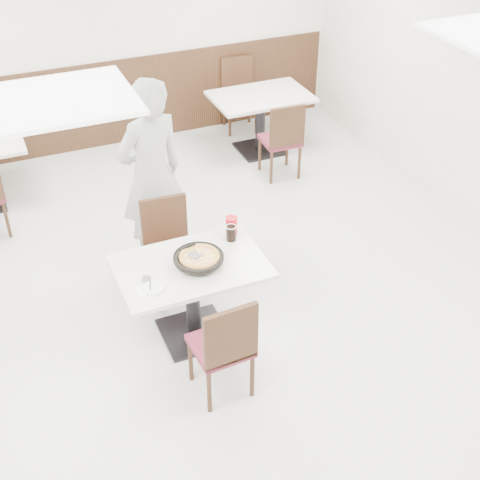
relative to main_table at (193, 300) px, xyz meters
name	(u,v)px	position (x,y,z in m)	size (l,w,h in m)	color
floor	(211,301)	(0.29, 0.35, -0.38)	(7.00, 7.00, 0.00)	#AEAEA9
wall_back	(103,37)	(0.29, 3.85, 1.02)	(6.00, 0.04, 2.80)	beige
wainscot_back	(111,104)	(0.29, 3.83, 0.18)	(5.90, 0.03, 1.10)	black
fluo_panel_a	(0,109)	(-1.21, -1.15, 2.40)	(1.20, 0.60, 0.02)	white
main_table	(193,300)	(0.00, 0.00, 0.00)	(1.20, 0.80, 0.75)	silver
chair_near	(220,343)	(-0.01, -0.66, 0.10)	(0.42, 0.42, 0.95)	black
chair_far	(171,253)	(0.00, 0.57, 0.10)	(0.42, 0.42, 0.95)	black
trivet	(196,262)	(0.04, -0.01, 0.39)	(0.11, 0.11, 0.04)	black
pizza_pan	(199,261)	(0.06, -0.02, 0.42)	(0.36, 0.36, 0.01)	black
pizza	(199,258)	(0.07, -0.02, 0.44)	(0.30, 0.30, 0.02)	gold
pizza_server	(194,255)	(0.03, 0.00, 0.47)	(0.08, 0.10, 0.00)	silver
napkin	(147,289)	(-0.42, -0.17, 0.38)	(0.15, 0.15, 0.00)	white
side_plate	(153,288)	(-0.37, -0.18, 0.38)	(0.17, 0.17, 0.01)	white
fork	(150,284)	(-0.38, -0.13, 0.39)	(0.02, 0.17, 0.00)	silver
cola_glass	(231,233)	(0.43, 0.20, 0.44)	(0.08, 0.08, 0.13)	black
red_cup	(231,225)	(0.47, 0.29, 0.45)	(0.10, 0.10, 0.16)	#B2060E
diner_person	(151,175)	(0.04, 1.19, 0.57)	(0.69, 0.45, 1.89)	#ACADB1
bg_table_right	(260,123)	(1.95, 2.91, 0.00)	(1.20, 0.80, 0.75)	silver
bg_chair_right_near	(280,138)	(1.90, 2.25, 0.10)	(0.42, 0.42, 0.95)	black
bg_chair_right_far	(240,96)	(1.95, 3.58, 0.10)	(0.42, 0.42, 0.95)	black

